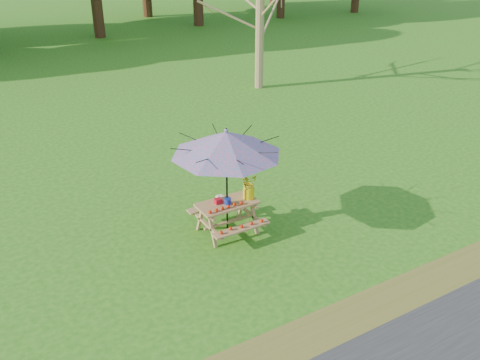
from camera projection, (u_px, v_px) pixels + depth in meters
ground at (170, 272)px, 9.66m from camera, size 120.00×120.00×0.00m
picnic_table at (227, 218)px, 10.78m from camera, size 1.20×1.32×0.67m
patio_umbrella at (226, 143)px, 10.07m from camera, size 2.60×2.60×2.25m
produce_bins at (223, 200)px, 10.61m from camera, size 0.28×0.41×0.13m
tomatoes_row at (225, 207)px, 10.41m from camera, size 0.77×0.13×0.07m
flower_bucket at (249, 186)px, 10.70m from camera, size 0.34×0.31×0.51m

